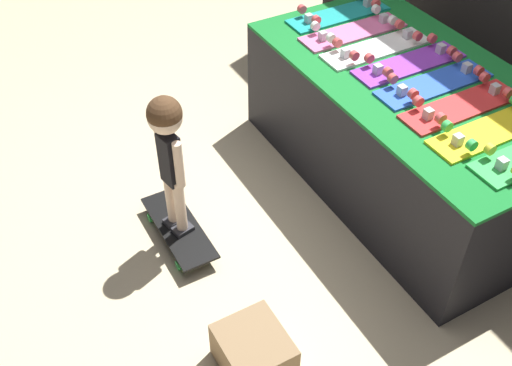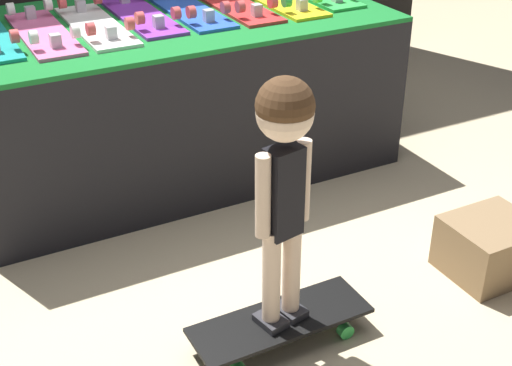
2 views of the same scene
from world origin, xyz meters
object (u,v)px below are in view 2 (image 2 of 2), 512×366
object	(u,v)px
skateboard_on_floor	(280,323)
storage_box	(490,247)
skateboard_purple_on_rack	(141,14)
child	(284,160)
skateboard_pink_on_rack	(43,31)
skateboard_blue_on_rack	(189,8)
skateboard_white_on_rack	(95,24)
skateboard_red_on_rack	(234,3)

from	to	relation	value
skateboard_on_floor	storage_box	xyz separation A→B (m)	(0.88, -0.02, 0.03)
skateboard_purple_on_rack	child	distance (m)	1.40
skateboard_pink_on_rack	storage_box	xyz separation A→B (m)	(1.25, -1.36, -0.63)
storage_box	skateboard_blue_on_rack	bearing A→B (deg)	112.81
skateboard_pink_on_rack	skateboard_white_on_rack	distance (m)	0.22
skateboard_blue_on_rack	skateboard_white_on_rack	bearing A→B (deg)	-175.18
skateboard_blue_on_rack	skateboard_on_floor	bearing A→B (deg)	-101.94
skateboard_blue_on_rack	storage_box	size ratio (longest dim) A/B	2.08
skateboard_white_on_rack	child	world-z (taller)	child
skateboard_white_on_rack	skateboard_pink_on_rack	bearing A→B (deg)	-179.40
child	storage_box	distance (m)	1.05
skateboard_red_on_rack	skateboard_on_floor	size ratio (longest dim) A/B	1.10
skateboard_purple_on_rack	storage_box	distance (m)	1.75
skateboard_white_on_rack	storage_box	distance (m)	1.82
skateboard_pink_on_rack	skateboard_purple_on_rack	distance (m)	0.44
skateboard_pink_on_rack	skateboard_white_on_rack	size ratio (longest dim) A/B	1.00
skateboard_pink_on_rack	skateboard_white_on_rack	world-z (taller)	same
skateboard_on_floor	skateboard_red_on_rack	bearing A→B (deg)	69.42
skateboard_white_on_rack	skateboard_red_on_rack	size ratio (longest dim) A/B	1.00
skateboard_blue_on_rack	child	xyz separation A→B (m)	(-0.29, -1.38, -0.06)
skateboard_white_on_rack	child	size ratio (longest dim) A/B	0.80
skateboard_white_on_rack	child	xyz separation A→B (m)	(0.15, -1.34, -0.06)
skateboard_white_on_rack	skateboard_red_on_rack	distance (m)	0.66
skateboard_white_on_rack	skateboard_on_floor	bearing A→B (deg)	-83.76
skateboard_on_floor	storage_box	world-z (taller)	storage_box
storage_box	skateboard_white_on_rack	bearing A→B (deg)	126.98
skateboard_on_floor	child	bearing A→B (deg)	-82.87
skateboard_red_on_rack	skateboard_pink_on_rack	bearing A→B (deg)	-178.67
skateboard_blue_on_rack	skateboard_on_floor	xyz separation A→B (m)	(-0.29, -1.38, -0.66)
skateboard_red_on_rack	skateboard_on_floor	xyz separation A→B (m)	(-0.51, -1.36, -0.66)
skateboard_blue_on_rack	storage_box	bearing A→B (deg)	-67.19
skateboard_white_on_rack	skateboard_blue_on_rack	bearing A→B (deg)	4.82
child	skateboard_pink_on_rack	bearing A→B (deg)	94.38
skateboard_on_floor	child	distance (m)	0.60
skateboard_pink_on_rack	skateboard_red_on_rack	distance (m)	0.88
skateboard_purple_on_rack	skateboard_red_on_rack	bearing A→B (deg)	-4.65
skateboard_purple_on_rack	child	world-z (taller)	child
skateboard_white_on_rack	skateboard_purple_on_rack	distance (m)	0.23
skateboard_pink_on_rack	storage_box	distance (m)	1.95
skateboard_purple_on_rack	skateboard_on_floor	world-z (taller)	skateboard_purple_on_rack
skateboard_blue_on_rack	skateboard_pink_on_rack	bearing A→B (deg)	-176.58
skateboard_purple_on_rack	skateboard_on_floor	size ratio (longest dim) A/B	1.10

